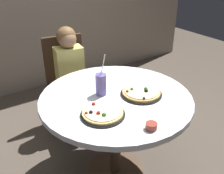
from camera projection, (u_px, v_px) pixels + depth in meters
ground_plane at (115, 171)px, 2.20m from camera, size 8.00×8.00×0.00m
dining_table at (116, 108)px, 1.90m from camera, size 1.11×1.11×0.75m
chair_wooden at (67, 78)px, 2.63m from camera, size 0.45×0.45×0.95m
diner_child at (73, 89)px, 2.51m from camera, size 0.30×0.43×1.08m
pizza_veggie at (141, 93)px, 1.86m from camera, size 0.30×0.30×0.05m
pizza_cheese at (102, 113)px, 1.62m from camera, size 0.29×0.29×0.05m
soda_cup at (101, 84)px, 1.83m from camera, size 0.08×0.08×0.31m
sauce_bowl at (151, 126)px, 1.49m from camera, size 0.07×0.07×0.04m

